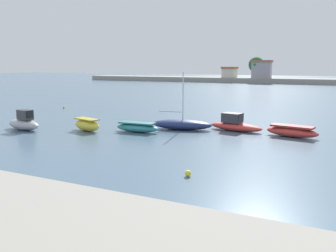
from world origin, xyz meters
name	(u,v)px	position (x,y,z in m)	size (l,w,h in m)	color
moored_boat_2	(24,123)	(-0.81, 9.28, 0.63)	(4.19, 2.08, 1.86)	#9E9EA3
moored_boat_3	(87,125)	(4.73, 11.43, 0.55)	(3.43, 2.01, 1.14)	yellow
moored_boat_4	(137,127)	(9.09, 12.97, 0.42)	(4.19, 1.52, 0.87)	teal
moored_boat_5	(182,124)	(12.11, 15.90, 0.48)	(5.86, 3.00, 5.27)	navy
moored_boat_6	(235,125)	(16.68, 17.51, 0.56)	(5.20, 2.38, 1.59)	#C63833
moored_boat_7	(292,131)	(21.74, 16.79, 0.46)	(4.44, 2.04, 0.96)	#C63833
mooring_buoy_1	(64,107)	(-9.26, 23.78, 0.13)	(0.26, 0.26, 0.26)	orange
mooring_buoy_2	(188,173)	(18.35, 2.92, 0.17)	(0.35, 0.35, 0.35)	yellow
distant_shoreline	(271,79)	(2.38, 107.99, 1.48)	(132.98, 10.21, 8.52)	gray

